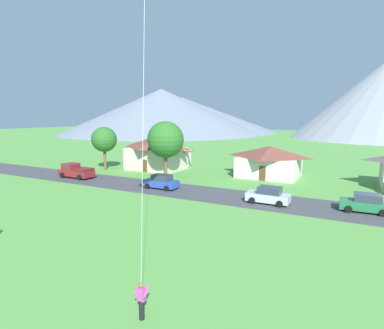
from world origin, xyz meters
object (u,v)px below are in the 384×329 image
Objects in this scene: house_leftmost at (158,153)px; parked_car_silver_west_end at (269,195)px; house_left_center at (269,161)px; tree_left_of_center at (104,140)px; house_rightmost at (156,152)px; parked_car_blue_mid_west at (161,182)px; pickup_truck_maroon_west_side at (76,171)px; parked_car_green_mid_east at (366,203)px; tree_near_left at (166,140)px.

house_leftmost is 27.34m from parked_car_silver_west_end.
house_left_center is 26.19m from tree_left_of_center.
house_rightmost is at bearing -61.67° from house_leftmost.
parked_car_blue_mid_west is 0.81× the size of pickup_truck_maroon_west_side.
house_left_center is at bearing 30.64° from pickup_truck_maroon_west_side.
parked_car_blue_mid_west and parked_car_green_mid_east have the same top height.
parked_car_green_mid_east is (30.08, -10.86, -1.97)m from house_rightmost.
parked_car_green_mid_east is (21.55, 0.73, 0.00)m from parked_car_blue_mid_west.
house_leftmost is at bearing 118.33° from house_rightmost.
house_rightmost is 13.12m from pickup_truck_maroon_west_side.
house_rightmost is at bearing 150.72° from parked_car_silver_west_end.
parked_car_green_mid_east is 0.82× the size of pickup_truck_maroon_west_side.
pickup_truck_maroon_west_side reaches higher than parked_car_silver_west_end.
parked_car_silver_west_end is (28.76, -7.84, -4.05)m from tree_left_of_center.
tree_near_left is (-13.29, -6.95, 3.04)m from house_left_center.
house_leftmost reaches higher than parked_car_blue_mid_west.
tree_near_left is at bearing 118.35° from parked_car_blue_mid_west.
parked_car_blue_mid_west is (15.71, -7.34, -4.05)m from tree_left_of_center.
tree_near_left is 26.52m from parked_car_green_mid_east.
tree_left_of_center is 1.63× the size of parked_car_green_mid_east.
parked_car_green_mid_east is (25.37, -6.34, -4.46)m from tree_near_left.
parked_car_green_mid_east is at bearing -23.18° from house_leftmost.
house_leftmost is at bearing 179.41° from house_left_center.
pickup_truck_maroon_west_side is (-5.76, -11.65, -1.78)m from house_rightmost.
house_rightmost is at bearing 63.69° from pickup_truck_maroon_west_side.
pickup_truck_maroon_west_side is at bearing -116.31° from house_rightmost.
parked_car_blue_mid_west is at bearing 177.80° from parked_car_silver_west_end.
house_rightmost is 1.75× the size of pickup_truck_maroon_west_side.
house_rightmost is at bearing 30.66° from tree_left_of_center.
tree_left_of_center is (-5.76, -6.88, 2.63)m from house_leftmost.
tree_near_left reaches higher than house_rightmost.
house_rightmost is 14.53m from parked_car_blue_mid_west.
house_leftmost is 1.16× the size of house_rightmost.
tree_left_of_center is at bearing -129.94° from house_leftmost.
house_left_center is 1.11× the size of tree_near_left.
parked_car_green_mid_east is at bearing 1.26° from pickup_truck_maroon_west_side.
parked_car_silver_west_end is 13.05m from parked_car_blue_mid_west.
house_leftmost is at bearing 50.06° from tree_left_of_center.
tree_left_of_center reaches higher than parked_car_silver_west_end.
parked_car_silver_west_end is at bearing -2.20° from parked_car_blue_mid_west.
house_leftmost is at bearing 130.63° from tree_near_left.
parked_car_green_mid_east is at bearing -19.85° from house_rightmost.
tree_near_left is 1.89× the size of parked_car_silver_west_end.
tree_left_of_center reaches higher than parked_car_blue_mid_west.
pickup_truck_maroon_west_side is at bearing -106.92° from house_leftmost.
parked_car_silver_west_end is at bearing -29.28° from house_rightmost.
parked_car_blue_mid_west is at bearing -124.04° from house_left_center.
tree_near_left is at bearing -152.39° from house_left_center.
parked_car_blue_mid_west is (3.82, -7.07, -4.46)m from tree_near_left.
tree_left_of_center is at bearing 164.75° from parked_car_silver_west_end.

